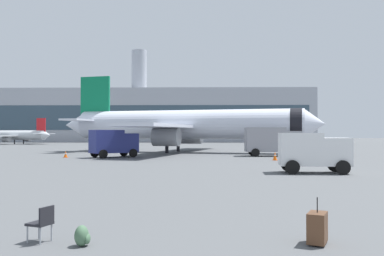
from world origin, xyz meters
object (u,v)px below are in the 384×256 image
Objects in this scene: rolling_suitcase at (317,227)px; safety_cone_far at (303,150)px; safety_cone_near at (66,154)px; safety_cone_mid at (275,156)px; cargo_van at (313,151)px; gate_chair at (42,221)px; traveller_backpack at (82,236)px; service_truck at (113,142)px; airplane_at_gate at (185,125)px; fuel_truck at (272,140)px; airplane_taxiing at (16,135)px.

safety_cone_far is at bearing 77.01° from rolling_suitcase.
safety_cone_mid is at bearing -10.74° from safety_cone_near.
cargo_van is 5.26× the size of gate_chair.
cargo_van reaches higher than safety_cone_far.
safety_cone_mid is 1.75× the size of traveller_backpack.
safety_cone_far is at bearing 24.44° from service_truck.
cargo_van is 6.63× the size of safety_cone_near.
airplane_at_gate is 5.83× the size of fuel_truck.
fuel_truck reaches higher than gate_chair.
service_truck is at bearing -122.63° from airplane_at_gate.
airplane_taxiing is 3.15× the size of fuel_truck.
airplane_at_gate is 29.57m from cargo_van.
airplane_at_gate is at bearing 108.59° from cargo_van.
safety_cone_far is 1.60× the size of traveller_backpack.
airplane_at_gate is at bearing 96.17° from rolling_suitcase.
safety_cone_far is 45.49m from rolling_suitcase.
airplane_at_gate is 45.78m from rolling_suitcase.
safety_cone_mid is at bearing 91.46° from cargo_van.
safety_cone_mid is at bearing 70.29° from gate_chair.
airplane_taxiing reaches higher than cargo_van.
gate_chair is at bearing -92.03° from airplane_at_gate.
airplane_taxiing is 94.05m from traveller_backpack.
cargo_van is (9.40, -27.95, -2.21)m from airplane_at_gate.
safety_cone_near is at bearing -136.61° from airplane_at_gate.
airplane_taxiing reaches higher than gate_chair.
airplane_at_gate is 51.86× the size of safety_cone_near.
fuel_truck is 19.71m from cargo_van.
airplane_taxiing is 4.23× the size of cargo_van.
safety_cone_mid reaches higher than safety_cone_far.
cargo_van is 27.51m from safety_cone_far.
airplane_at_gate is 6.83× the size of service_truck.
cargo_van reaches higher than gate_chair.
airplane_at_gate reaches higher than safety_cone_mid.
rolling_suitcase reaches higher than safety_cone_mid.
service_truck is at bearing 134.73° from cargo_van.
airplane_taxiing is 22.24× the size of gate_chair.
cargo_van is at bearing 75.56° from rolling_suitcase.
safety_cone_near is at bearing 108.76° from traveller_backpack.
gate_chair is at bearing 163.86° from traveller_backpack.
fuel_truck reaches higher than safety_cone_near.
safety_cone_mid is 1.09× the size of safety_cone_far.
fuel_truck is at bearing 82.87° from safety_cone_mid.
safety_cone_mid is 0.76× the size of rolling_suitcase.
airplane_taxiing is 39.85× the size of traveller_backpack.
traveller_backpack is at bearing -71.24° from safety_cone_near.
service_truck is 1.15× the size of cargo_van.
service_truck is 34.65m from gate_chair.
fuel_truck is 38.94m from traveller_backpack.
cargo_van is 20.39m from traveller_backpack.
gate_chair is at bearing -107.35° from fuel_truck.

